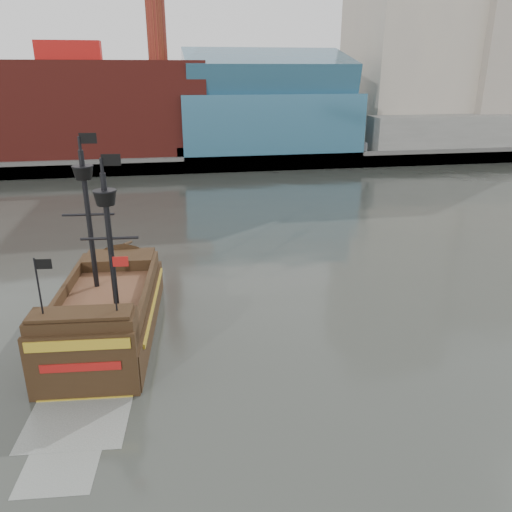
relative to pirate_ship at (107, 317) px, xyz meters
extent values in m
plane|color=#272A25|center=(12.19, -10.96, -1.18)|extent=(400.00, 400.00, 0.00)
cube|color=slate|center=(12.19, 81.04, -0.18)|extent=(220.00, 60.00, 2.00)
cube|color=#4C4C49|center=(12.19, 51.54, 0.12)|extent=(220.00, 1.00, 2.60)
cube|color=maroon|center=(-9.81, 61.04, 8.32)|extent=(42.00, 18.00, 15.00)
cube|color=#2C5C77|center=(22.19, 59.04, 5.82)|extent=(30.00, 16.00, 10.00)
cube|color=#ACA28E|center=(52.19, 69.04, 23.82)|extent=(20.00, 22.00, 46.00)
cube|color=gray|center=(70.19, 65.04, 19.82)|extent=(18.00, 18.00, 38.00)
cube|color=#ACA28E|center=(62.19, 86.04, 26.82)|extent=(24.00, 20.00, 52.00)
cube|color=slate|center=(60.19, 55.04, 3.82)|extent=(40.00, 6.00, 6.00)
cube|color=#2C5C77|center=(22.19, 59.04, 13.82)|extent=(28.00, 14.94, 8.78)
cube|color=black|center=(0.03, 0.31, -0.51)|extent=(6.77, 13.87, 2.91)
cube|color=#53311E|center=(0.03, 0.31, 1.11)|extent=(6.09, 12.48, 0.34)
cube|color=black|center=(0.50, 5.66, 1.50)|extent=(4.98, 3.10, 1.12)
cube|color=black|center=(-0.49, -5.49, 1.95)|extent=(5.45, 2.26, 2.01)
cube|color=black|center=(-0.58, -6.51, 0.16)|extent=(5.49, 0.77, 4.48)
cube|color=#AC8D21|center=(-0.60, -6.67, 1.95)|extent=(5.02, 0.54, 0.56)
cube|color=maroon|center=(-0.60, -6.67, 0.72)|extent=(3.91, 0.44, 0.45)
cylinder|color=black|center=(-0.72, 2.06, 5.64)|extent=(0.34, 0.34, 8.73)
cylinder|color=black|center=(0.85, -1.79, 5.31)|extent=(0.34, 0.34, 8.06)
cone|color=black|center=(-0.72, 2.06, 8.66)|extent=(1.34, 1.34, 0.78)
cone|color=black|center=(0.85, -1.79, 7.99)|extent=(1.34, 1.34, 0.78)
cube|color=black|center=(-0.21, 2.02, 10.68)|extent=(1.01, 0.12, 0.62)
cube|color=black|center=(1.35, -1.83, 10.01)|extent=(1.01, 0.12, 0.62)
cube|color=gray|center=(-0.75, -8.38, -1.17)|extent=(5.10, 4.44, 0.02)
camera|label=1|loc=(4.09, -28.90, 14.41)|focal=35.00mm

